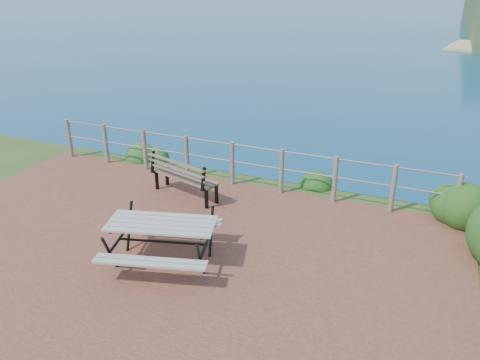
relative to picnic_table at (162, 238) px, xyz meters
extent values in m
cube|color=brown|center=(-0.24, -0.03, -0.46)|extent=(10.00, 7.00, 0.12)
cylinder|color=#6B5B4C|center=(-4.84, 3.32, 0.06)|extent=(0.10, 0.10, 1.00)
cylinder|color=#6B5B4C|center=(-3.69, 3.32, 0.06)|extent=(0.10, 0.10, 1.00)
cylinder|color=#6B5B4C|center=(-2.54, 3.32, 0.06)|extent=(0.10, 0.10, 1.00)
cylinder|color=#6B5B4C|center=(-1.39, 3.32, 0.06)|extent=(0.10, 0.10, 1.00)
cylinder|color=#6B5B4C|center=(-0.24, 3.32, 0.06)|extent=(0.10, 0.10, 1.00)
cylinder|color=#6B5B4C|center=(0.91, 3.32, 0.06)|extent=(0.10, 0.10, 1.00)
cylinder|color=#6B5B4C|center=(2.06, 3.32, 0.06)|extent=(0.10, 0.10, 1.00)
cylinder|color=#6B5B4C|center=(3.21, 3.32, 0.06)|extent=(0.10, 0.10, 1.00)
cylinder|color=#6B5B4C|center=(4.36, 3.32, 0.06)|extent=(0.10, 0.10, 1.00)
cylinder|color=slate|center=(-0.24, 3.32, 0.51)|extent=(9.40, 0.04, 0.04)
cylinder|color=slate|center=(-0.24, 3.32, 0.11)|extent=(9.40, 0.04, 0.04)
cube|color=#9D978D|center=(0.00, 0.00, 0.26)|extent=(1.84, 1.14, 0.04)
cube|color=#9D978D|center=(0.00, 0.00, -0.03)|extent=(1.72, 0.70, 0.04)
cube|color=#9D978D|center=(0.00, 0.00, -0.03)|extent=(1.72, 0.70, 0.04)
cylinder|color=black|center=(0.00, 0.00, -0.07)|extent=(1.43, 0.44, 0.04)
cube|color=brown|center=(-0.91, 2.36, 0.00)|extent=(1.66, 0.83, 0.04)
cube|color=brown|center=(-0.91, 2.36, 0.28)|extent=(1.58, 0.56, 0.37)
cube|color=black|center=(-0.91, 2.36, -0.22)|extent=(0.06, 0.07, 0.44)
cube|color=black|center=(-0.91, 2.36, -0.22)|extent=(0.06, 0.07, 0.44)
cube|color=black|center=(-0.91, 2.36, -0.22)|extent=(0.06, 0.07, 0.44)
cube|color=black|center=(-0.91, 2.36, -0.22)|extent=(0.06, 0.07, 0.44)
ellipsoid|color=#1B4916|center=(4.51, 3.61, -0.46)|extent=(0.97, 0.97, 1.39)
ellipsoid|color=#1C4C20|center=(-2.87, 4.10, -0.46)|extent=(0.84, 0.84, 0.61)
ellipsoid|color=#1B4916|center=(1.62, 4.23, -0.46)|extent=(0.80, 0.80, 0.55)
camera|label=1|loc=(3.72, -5.53, 3.84)|focal=35.00mm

